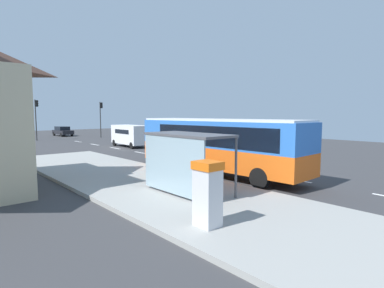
{
  "coord_description": "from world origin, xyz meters",
  "views": [
    {
      "loc": [
        -14.38,
        -9.48,
        3.49
      ],
      "look_at": [
        -1.0,
        5.68,
        1.5
      ],
      "focal_mm": 28.54,
      "sensor_mm": 36.0,
      "label": 1
    }
  ],
  "objects": [
    {
      "name": "recycling_bin_red",
      "position": [
        -4.2,
        3.01,
        0.66
      ],
      "size": [
        0.52,
        0.52,
        0.95
      ],
      "primitive_type": "cylinder",
      "color": "red",
      "rests_on": "sidewalk_platform"
    },
    {
      "name": "lane_stripe_seg_5",
      "position": [
        0.25,
        19.0,
        0.01
      ],
      "size": [
        0.16,
        2.2,
        0.01
      ],
      "primitive_type": "cube",
      "color": "silver",
      "rests_on": "ground"
    },
    {
      "name": "lane_stripe_seg_2",
      "position": [
        0.25,
        4.0,
        0.01
      ],
      "size": [
        0.16,
        2.2,
        0.01
      ],
      "primitive_type": "cube",
      "color": "silver",
      "rests_on": "ground"
    },
    {
      "name": "lane_stripe_seg_3",
      "position": [
        0.25,
        9.0,
        0.01
      ],
      "size": [
        0.16,
        2.2,
        0.01
      ],
      "primitive_type": "cube",
      "color": "silver",
      "rests_on": "ground"
    },
    {
      "name": "recycling_bin_yellow",
      "position": [
        -4.2,
        2.31,
        0.66
      ],
      "size": [
        0.52,
        0.52,
        0.95
      ],
      "primitive_type": "cylinder",
      "color": "yellow",
      "rests_on": "sidewalk_platform"
    },
    {
      "name": "traffic_light_far_side",
      "position": [
        -3.1,
        34.27,
        3.56
      ],
      "size": [
        0.49,
        0.28,
        5.38
      ],
      "color": "#2D2D2D",
      "rests_on": "ground"
    },
    {
      "name": "lane_stripe_seg_6",
      "position": [
        0.25,
        24.0,
        0.01
      ],
      "size": [
        0.16,
        2.2,
        0.01
      ],
      "primitive_type": "cube",
      "color": "silver",
      "rests_on": "ground"
    },
    {
      "name": "bus",
      "position": [
        -1.71,
        2.7,
        1.84
      ],
      "size": [
        2.84,
        11.08,
        3.21
      ],
      "color": "orange",
      "rests_on": "ground"
    },
    {
      "name": "white_van",
      "position": [
        2.2,
        19.29,
        1.34
      ],
      "size": [
        2.2,
        5.27,
        2.3
      ],
      "color": "white",
      "rests_on": "ground"
    },
    {
      "name": "lane_stripe_seg_7",
      "position": [
        0.25,
        29.0,
        0.01
      ],
      "size": [
        0.16,
        2.2,
        0.01
      ],
      "primitive_type": "cube",
      "color": "silver",
      "rests_on": "ground"
    },
    {
      "name": "sidewalk_platform",
      "position": [
        -6.4,
        2.0,
        0.09
      ],
      "size": [
        6.2,
        30.0,
        0.18
      ],
      "primitive_type": "cube",
      "color": "#999993",
      "rests_on": "ground"
    },
    {
      "name": "ticket_machine",
      "position": [
        -8.23,
        -3.21,
        1.17
      ],
      "size": [
        0.66,
        0.76,
        1.94
      ],
      "color": "silver",
      "rests_on": "sidewalk_platform"
    },
    {
      "name": "recycling_bin_orange",
      "position": [
        -4.2,
        3.71,
        0.66
      ],
      "size": [
        0.52,
        0.52,
        0.95
      ],
      "primitive_type": "cylinder",
      "color": "orange",
      "rests_on": "sidewalk_platform"
    },
    {
      "name": "traffic_light_near_side",
      "position": [
        5.5,
        33.47,
        3.49
      ],
      "size": [
        0.49,
        0.28,
        5.27
      ],
      "color": "#2D2D2D",
      "rests_on": "ground"
    },
    {
      "name": "bus_shelter",
      "position": [
        -6.41,
        0.15,
        2.1
      ],
      "size": [
        1.8,
        4.0,
        2.5
      ],
      "color": "#4C4C51",
      "rests_on": "sidewalk_platform"
    },
    {
      "name": "recycling_bin_green",
      "position": [
        -4.2,
        4.41,
        0.66
      ],
      "size": [
        0.52,
        0.52,
        0.95
      ],
      "primitive_type": "cylinder",
      "color": "green",
      "rests_on": "sidewalk_platform"
    },
    {
      "name": "sedan_near",
      "position": [
        2.3,
        40.69,
        0.79
      ],
      "size": [
        2.03,
        4.49,
        1.52
      ],
      "color": "black",
      "rests_on": "ground"
    },
    {
      "name": "lane_stripe_seg_1",
      "position": [
        0.25,
        -1.0,
        0.01
      ],
      "size": [
        0.16,
        2.2,
        0.01
      ],
      "primitive_type": "cube",
      "color": "silver",
      "rests_on": "ground"
    },
    {
      "name": "ground_plane",
      "position": [
        0.0,
        14.0,
        -0.02
      ],
      "size": [
        56.0,
        92.0,
        0.04
      ],
      "primitive_type": "cube",
      "color": "#38383A"
    },
    {
      "name": "lane_stripe_seg_4",
      "position": [
        0.25,
        14.0,
        0.01
      ],
      "size": [
        0.16,
        2.2,
        0.01
      ],
      "primitive_type": "cube",
      "color": "silver",
      "rests_on": "ground"
    }
  ]
}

